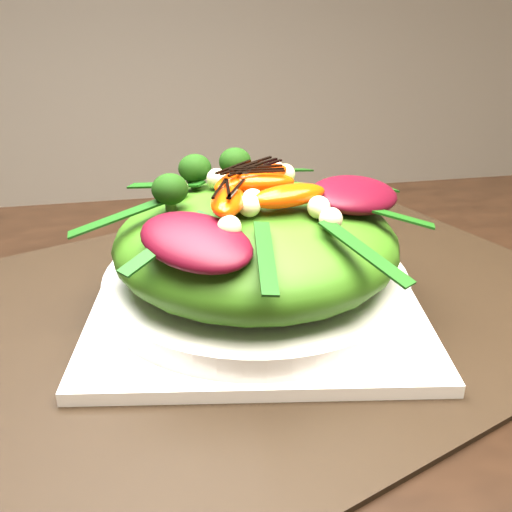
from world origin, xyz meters
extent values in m
cube|color=black|center=(0.00, 0.00, 0.73)|extent=(1.60, 0.90, 0.75)
cube|color=black|center=(-0.02, 0.15, 0.75)|extent=(0.68, 0.60, 0.00)
cube|color=white|center=(-0.02, 0.15, 0.76)|extent=(0.31, 0.31, 0.01)
cylinder|color=silver|center=(-0.02, 0.15, 0.77)|extent=(0.30, 0.30, 0.02)
ellipsoid|color=#376813|center=(-0.02, 0.15, 0.81)|extent=(0.30, 0.30, 0.08)
ellipsoid|color=#410713|center=(0.06, 0.14, 0.85)|extent=(0.11, 0.10, 0.02)
ellipsoid|color=#FF3904|center=(-0.03, 0.16, 0.86)|extent=(0.07, 0.05, 0.02)
sphere|color=#0C3309|center=(-0.07, 0.18, 0.86)|extent=(0.05, 0.05, 0.04)
sphere|color=beige|center=(0.01, 0.12, 0.86)|extent=(0.02, 0.02, 0.02)
cube|color=black|center=(-0.03, 0.16, 0.87)|extent=(0.04, 0.02, 0.00)
camera|label=1|loc=(-0.10, -0.29, 1.01)|focal=42.00mm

